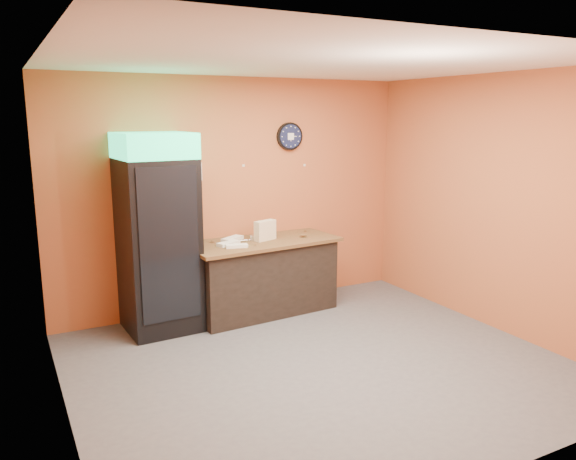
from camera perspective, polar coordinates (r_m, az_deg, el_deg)
floor at (r=5.55m, az=3.15°, el=-13.50°), size 4.50×4.50×0.00m
back_wall at (r=6.88m, az=-5.28°, el=3.60°), size 4.50×0.02×2.80m
left_wall at (r=4.42m, az=-22.56°, el=-1.74°), size 0.02×4.00×2.80m
right_wall at (r=6.55m, az=20.48°, el=2.51°), size 0.02×4.00×2.80m
ceiling at (r=5.05m, az=3.52°, el=16.67°), size 4.50×4.00×0.02m
beverage_cooler at (r=6.23m, az=-12.99°, el=-0.65°), size 0.80×0.81×2.17m
prep_counter at (r=6.81m, az=-2.66°, el=-4.84°), size 1.75×0.87×0.85m
wall_clock at (r=7.10m, az=0.18°, el=9.49°), size 0.34×0.06×0.34m
wall_phone at (r=6.62m, az=-9.27°, el=5.87°), size 0.11×0.10×0.21m
butcher_paper at (r=6.70m, az=-2.69°, el=-1.20°), size 1.88×0.98×0.04m
sub_roll_stack at (r=6.67m, az=-2.34°, el=-0.04°), size 0.30×0.18×0.24m
wrapped_sandwich_left at (r=6.46m, az=-6.08°, el=-1.37°), size 0.30×0.20×0.04m
wrapped_sandwich_mid at (r=6.34m, az=-5.24°, el=-1.62°), size 0.26×0.15×0.04m
wrapped_sandwich_right at (r=6.69m, az=-5.67°, el=-0.91°), size 0.32×0.26×0.04m
kitchen_tool at (r=6.68m, az=-3.56°, el=-0.79°), size 0.07×0.07×0.07m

